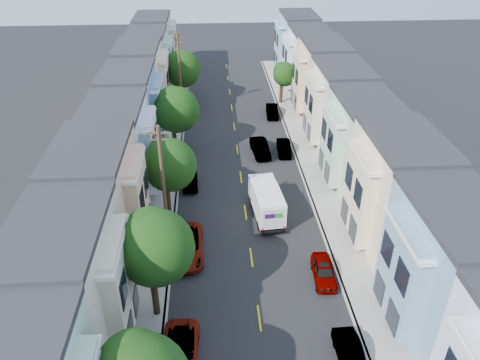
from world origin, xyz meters
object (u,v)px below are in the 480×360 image
(tree_e, at_px, (181,69))
(utility_pole_near, at_px, (164,189))
(fedex_truck, at_px, (267,201))
(parked_left_b, at_px, (180,352))
(parked_right_b, at_px, (324,272))
(lead_sedan, at_px, (260,148))
(tree_far_r, at_px, (284,75))
(utility_pole_far, at_px, (180,75))
(parked_left_c, at_px, (186,246))
(parked_left_d, at_px, (190,179))
(parked_right_c, at_px, (284,148))
(parked_right_a, at_px, (350,355))
(tree_b, at_px, (154,248))
(parked_right_d, at_px, (272,111))
(tree_c, at_px, (169,165))
(tree_d, at_px, (175,110))

(tree_e, xyz_separation_m, utility_pole_near, (0.00, -29.24, 0.27))
(fedex_truck, distance_m, parked_left_b, 15.68)
(utility_pole_near, bearing_deg, parked_right_b, -22.34)
(tree_e, bearing_deg, utility_pole_near, -90.00)
(lead_sedan, bearing_deg, tree_far_r, 66.67)
(utility_pole_far, bearing_deg, tree_e, 90.03)
(fedex_truck, relative_size, parked_left_c, 1.02)
(fedex_truck, bearing_deg, parked_left_c, -149.89)
(parked_left_b, height_order, parked_left_d, parked_left_d)
(tree_e, xyz_separation_m, tree_far_r, (13.20, -0.00, -1.00))
(parked_left_d, relative_size, parked_right_c, 1.06)
(parked_right_b, bearing_deg, parked_left_c, 164.17)
(fedex_truck, bearing_deg, tree_e, 102.26)
(parked_left_b, xyz_separation_m, parked_right_a, (9.80, -0.89, -0.01))
(tree_b, relative_size, fedex_truck, 1.39)
(parked_left_c, height_order, parked_right_d, parked_left_c)
(tree_e, relative_size, parked_left_c, 1.31)
(lead_sedan, bearing_deg, fedex_truck, -99.11)
(lead_sedan, height_order, parked_right_c, lead_sedan)
(parked_left_b, distance_m, parked_right_a, 9.84)
(fedex_truck, height_order, parked_left_b, fedex_truck)
(parked_right_b, relative_size, parked_right_d, 1.00)
(parked_right_b, bearing_deg, parked_right_a, -87.15)
(tree_e, distance_m, utility_pole_far, 3.25)
(tree_e, distance_m, parked_left_d, 20.82)
(tree_b, relative_size, utility_pole_far, 0.78)
(tree_b, distance_m, fedex_truck, 13.86)
(tree_e, bearing_deg, parked_right_d, -21.08)
(tree_c, xyz_separation_m, parked_right_b, (11.20, -9.15, -3.93))
(fedex_truck, xyz_separation_m, parked_left_d, (-6.62, 5.53, -0.85))
(fedex_truck, distance_m, parked_left_c, 8.13)
(tree_d, bearing_deg, parked_right_d, 40.58)
(tree_d, relative_size, lead_sedan, 1.69)
(parked_left_b, distance_m, parked_right_b, 11.61)
(utility_pole_far, xyz_separation_m, parked_right_c, (11.20, -11.23, -4.52))
(tree_far_r, xyz_separation_m, parked_right_c, (-1.99, -14.46, -3.25))
(utility_pole_near, xyz_separation_m, parked_right_d, (11.20, 24.92, -4.49))
(tree_b, relative_size, utility_pole_near, 0.78)
(parked_right_d, bearing_deg, tree_c, -115.22)
(utility_pole_far, bearing_deg, fedex_truck, -70.48)
(utility_pole_near, bearing_deg, tree_d, 90.01)
(tree_e, bearing_deg, tree_c, -90.00)
(tree_e, bearing_deg, tree_far_r, -0.01)
(utility_pole_near, distance_m, parked_left_c, 4.78)
(fedex_truck, bearing_deg, tree_c, 166.64)
(parked_left_d, bearing_deg, parked_left_c, -93.14)
(utility_pole_far, xyz_separation_m, parked_left_b, (1.40, -36.82, -4.51))
(parked_right_b, bearing_deg, fedex_truck, 114.59)
(parked_left_c, distance_m, parked_right_b, 10.35)
(tree_c, distance_m, tree_far_r, 28.00)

